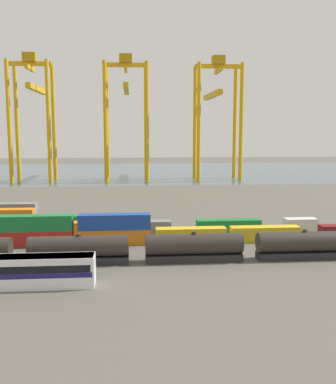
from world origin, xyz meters
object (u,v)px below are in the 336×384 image
object	(u,v)px
shipping_container_13	(79,229)
shipping_container_15	(229,226)
gantry_crane_central	(126,105)
gantry_crane_west	(33,105)
gantry_crane_east	(216,106)
freight_tank_row	(194,247)
shipping_container_20	(5,223)

from	to	relation	value
shipping_container_13	shipping_container_15	bearing A→B (deg)	0.00
shipping_container_13	gantry_crane_central	world-z (taller)	gantry_crane_central
gantry_crane_west	gantry_crane_central	distance (m)	35.82
gantry_crane_east	shipping_container_15	bearing A→B (deg)	-99.42
freight_tank_row	gantry_crane_west	size ratio (longest dim) A/B	1.68
gantry_crane_west	gantry_crane_east	world-z (taller)	gantry_crane_west
freight_tank_row	gantry_crane_central	xyz separation A→B (m)	(-10.85, 113.54, 27.34)
shipping_container_20	freight_tank_row	bearing A→B (deg)	-35.44
shipping_container_20	gantry_crane_central	distance (m)	96.62
shipping_container_15	shipping_container_20	xyz separation A→B (m)	(-42.75, 6.52, 0.00)
freight_tank_row	shipping_container_15	world-z (taller)	freight_tank_row
gantry_crane_central	freight_tank_row	bearing A→B (deg)	-84.54
shipping_container_15	gantry_crane_east	xyz separation A→B (m)	(15.92, 95.98, 27.68)
freight_tank_row	shipping_container_13	distance (m)	25.70
shipping_container_13	gantry_crane_east	bearing A→B (deg)	65.47
shipping_container_13	gantry_crane_east	distance (m)	109.08
shipping_container_15	gantry_crane_central	xyz separation A→B (m)	(-19.90, 96.08, 28.18)
shipping_container_15	gantry_crane_central	size ratio (longest dim) A/B	0.25
shipping_container_20	gantry_crane_east	size ratio (longest dim) A/B	0.25
shipping_container_15	gantry_crane_west	world-z (taller)	gantry_crane_west
gantry_crane_west	gantry_crane_central	bearing A→B (deg)	0.46
freight_tank_row	shipping_container_20	xyz separation A→B (m)	(-33.70, 23.99, -0.84)
freight_tank_row	gantry_crane_west	bearing A→B (deg)	112.40
shipping_container_20	gantry_crane_east	distance (m)	110.50
gantry_crane_central	gantry_crane_east	bearing A→B (deg)	-0.15
gantry_crane_west	gantry_crane_central	size ratio (longest dim) A/B	1.00
gantry_crane_central	gantry_crane_east	world-z (taller)	gantry_crane_central
shipping_container_20	gantry_crane_central	bearing A→B (deg)	75.69
shipping_container_13	gantry_crane_east	world-z (taller)	gantry_crane_east
shipping_container_13	gantry_crane_east	size ratio (longest dim) A/B	0.25
freight_tank_row	gantry_crane_east	distance (m)	119.22
gantry_crane_central	gantry_crane_west	bearing A→B (deg)	-179.54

